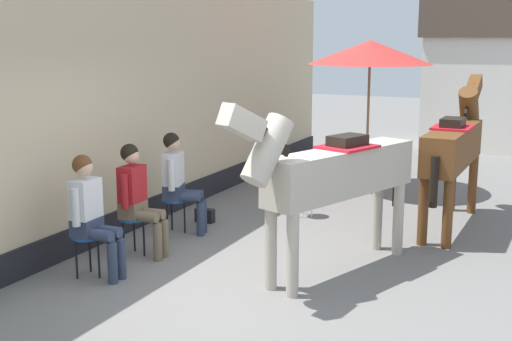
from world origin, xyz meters
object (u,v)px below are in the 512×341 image
at_px(seated_visitor_far, 178,178).
at_px(satchel_bag, 205,215).
at_px(saddled_horse_near, 334,174).
at_px(seated_visitor_near, 91,210).
at_px(cafe_parasol, 370,53).
at_px(seated_visitor_middle, 137,194).
at_px(saddled_horse_far, 455,145).
at_px(spare_stool_white, 304,190).

height_order(seated_visitor_far, satchel_bag, seated_visitor_far).
distance_m(seated_visitor_far, satchel_bag, 0.92).
bearing_deg(saddled_horse_near, seated_visitor_near, -151.98).
distance_m(seated_visitor_far, cafe_parasol, 4.26).
height_order(seated_visitor_near, satchel_bag, seated_visitor_near).
xyz_separation_m(seated_visitor_middle, seated_visitor_far, (-0.05, 1.04, 0.00)).
xyz_separation_m(seated_visitor_middle, saddled_horse_far, (3.25, 3.01, 0.38)).
distance_m(seated_visitor_middle, seated_visitor_far, 1.04).
relative_size(seated_visitor_near, spare_stool_white, 3.02).
xyz_separation_m(seated_visitor_near, cafe_parasol, (1.55, 5.51, 1.59)).
height_order(seated_visitor_middle, seated_visitor_far, same).
relative_size(spare_stool_white, satchel_bag, 1.64).
relative_size(saddled_horse_far, satchel_bag, 10.71).
distance_m(seated_visitor_near, seated_visitor_far, 1.88).
bearing_deg(satchel_bag, saddled_horse_near, 153.58).
bearing_deg(spare_stool_white, seated_visitor_middle, -114.61).
bearing_deg(satchel_bag, spare_stool_white, -141.16).
distance_m(seated_visitor_far, saddled_horse_near, 2.51).
bearing_deg(satchel_bag, seated_visitor_near, 90.94).
height_order(saddled_horse_far, satchel_bag, saddled_horse_far).
xyz_separation_m(seated_visitor_near, saddled_horse_far, (3.27, 3.85, 0.38)).
distance_m(seated_visitor_middle, spare_stool_white, 2.85).
bearing_deg(seated_visitor_far, saddled_horse_near, -14.36).
distance_m(cafe_parasol, satchel_bag, 4.06).
bearing_deg(seated_visitor_middle, satchel_bag, 90.18).
bearing_deg(spare_stool_white, satchel_bag, -142.52).
bearing_deg(seated_visitor_far, seated_visitor_middle, -87.07).
distance_m(seated_visitor_near, spare_stool_white, 3.64).
bearing_deg(seated_visitor_middle, saddled_horse_near, 10.15).
height_order(saddled_horse_far, spare_stool_white, saddled_horse_far).
distance_m(cafe_parasol, spare_stool_white, 2.89).
height_order(cafe_parasol, spare_stool_white, cafe_parasol).
bearing_deg(spare_stool_white, seated_visitor_near, -109.38).
xyz_separation_m(seated_visitor_far, spare_stool_white, (1.23, 1.53, -0.38)).
height_order(seated_visitor_middle, saddled_horse_far, saddled_horse_far).
bearing_deg(saddled_horse_far, seated_visitor_far, -149.16).
height_order(cafe_parasol, satchel_bag, cafe_parasol).
relative_size(seated_visitor_near, seated_visitor_far, 1.00).
height_order(saddled_horse_near, saddled_horse_far, same).
bearing_deg(cafe_parasol, saddled_horse_far, -44.00).
bearing_deg(satchel_bag, seated_visitor_middle, 91.54).
xyz_separation_m(saddled_horse_near, spare_stool_white, (-1.18, 2.15, -0.76)).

